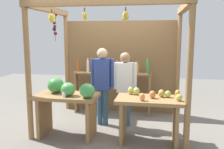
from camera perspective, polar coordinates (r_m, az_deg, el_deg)
name	(u,v)px	position (r m, az deg, el deg)	size (l,w,h in m)	color
ground_plane	(114,125)	(5.30, 0.37, -11.53)	(12.00, 12.00, 0.00)	slate
market_stall	(117,55)	(5.41, 1.08, 4.47)	(2.84, 2.03, 2.45)	olive
fruit_counter_left	(67,100)	(4.59, -10.28, -5.81)	(1.19, 0.67, 1.08)	olive
fruit_counter_right	(150,110)	(4.37, 8.70, -8.08)	(1.14, 0.64, 0.93)	olive
bottle_shelf_unit	(112,81)	(5.80, -0.04, -1.51)	(1.82, 0.22, 1.36)	olive
vendor_man	(102,80)	(5.06, -2.24, -1.17)	(0.48, 0.22, 1.61)	#2E5472
vendor_woman	(125,83)	(5.02, 3.01, -1.92)	(0.48, 0.21, 1.53)	#38586B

